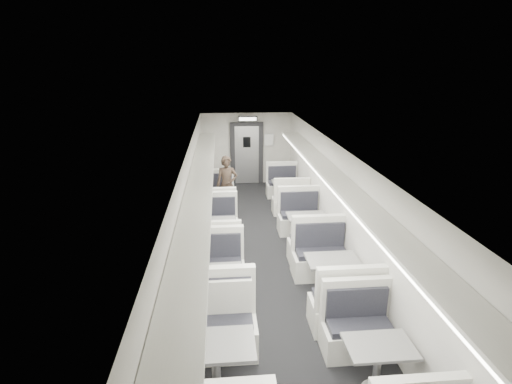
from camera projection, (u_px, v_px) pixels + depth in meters
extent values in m
cube|color=black|center=(267.00, 270.00, 8.17)|extent=(3.00, 12.00, 0.12)
cube|color=white|center=(268.00, 149.00, 7.39)|extent=(3.00, 12.00, 0.12)
cube|color=silver|center=(246.00, 148.00, 13.51)|extent=(3.00, 0.12, 2.40)
cube|color=silver|center=(187.00, 215.00, 7.65)|extent=(0.12, 12.00, 2.40)
cube|color=silver|center=(345.00, 210.00, 7.91)|extent=(0.12, 12.00, 2.40)
cube|color=silver|center=(218.00, 217.00, 10.26)|extent=(0.96, 0.54, 0.41)
cube|color=black|center=(217.00, 207.00, 10.20)|extent=(0.86, 0.43, 0.09)
cube|color=silver|center=(217.00, 200.00, 9.91)|extent=(0.96, 0.11, 0.64)
cube|color=silver|center=(218.00, 199.00, 11.60)|extent=(0.96, 0.54, 0.41)
cube|color=black|center=(217.00, 191.00, 11.50)|extent=(0.86, 0.43, 0.09)
cube|color=silver|center=(217.00, 180.00, 11.62)|extent=(0.96, 0.11, 0.64)
cylinder|color=silver|center=(218.00, 203.00, 10.89)|extent=(0.09, 0.09, 0.63)
cylinder|color=silver|center=(218.00, 214.00, 10.99)|extent=(0.33, 0.33, 0.03)
cube|color=slate|center=(217.00, 191.00, 10.78)|extent=(0.80, 0.55, 0.04)
cube|color=silver|center=(217.00, 256.00, 8.18)|extent=(0.98, 0.54, 0.42)
cube|color=black|center=(217.00, 244.00, 8.12)|extent=(0.87, 0.43, 0.09)
cube|color=silver|center=(217.00, 236.00, 7.82)|extent=(0.98, 0.11, 0.65)
cube|color=silver|center=(218.00, 228.00, 9.54)|extent=(0.98, 0.54, 0.42)
cube|color=black|center=(217.00, 219.00, 9.43)|extent=(0.87, 0.43, 0.09)
cube|color=silver|center=(217.00, 204.00, 9.56)|extent=(0.98, 0.11, 0.65)
cylinder|color=silver|center=(217.00, 236.00, 8.82)|extent=(0.09, 0.09, 0.64)
cylinder|color=silver|center=(218.00, 249.00, 8.92)|extent=(0.33, 0.33, 0.03)
cube|color=slate|center=(217.00, 222.00, 8.71)|extent=(0.81, 0.55, 0.04)
cube|color=silver|center=(217.00, 325.00, 6.02)|extent=(1.02, 0.57, 0.43)
cube|color=black|center=(217.00, 309.00, 5.96)|extent=(0.91, 0.45, 0.10)
cube|color=silver|center=(216.00, 301.00, 5.65)|extent=(1.02, 0.12, 0.67)
cube|color=silver|center=(217.00, 275.00, 7.44)|extent=(1.02, 0.57, 0.43)
cube|color=black|center=(217.00, 263.00, 7.33)|extent=(0.91, 0.45, 0.10)
cube|color=silver|center=(216.00, 243.00, 7.46)|extent=(1.02, 0.12, 0.67)
cylinder|color=silver|center=(217.00, 291.00, 6.69)|extent=(0.10, 0.10, 0.66)
cylinder|color=silver|center=(218.00, 308.00, 6.79)|extent=(0.35, 0.35, 0.03)
cube|color=slate|center=(216.00, 272.00, 6.57)|extent=(0.85, 0.58, 0.04)
cube|color=silver|center=(217.00, 337.00, 5.72)|extent=(1.15, 0.64, 0.49)
cube|color=black|center=(216.00, 321.00, 5.59)|extent=(1.02, 0.51, 0.11)
cube|color=silver|center=(216.00, 290.00, 5.74)|extent=(1.15, 0.13, 0.76)
cylinder|color=silver|center=(216.00, 373.00, 4.88)|extent=(0.11, 0.11, 0.75)
cube|color=slate|center=(215.00, 345.00, 4.75)|extent=(0.95, 0.65, 0.04)
cube|color=silver|center=(290.00, 206.00, 11.03)|extent=(0.98, 0.54, 0.41)
cube|color=black|center=(290.00, 197.00, 10.97)|extent=(0.87, 0.43, 0.09)
cube|color=silver|center=(292.00, 190.00, 10.67)|extent=(0.98, 0.11, 0.64)
cube|color=silver|center=(282.00, 190.00, 12.39)|extent=(0.98, 0.54, 0.41)
cube|color=black|center=(283.00, 182.00, 12.28)|extent=(0.87, 0.43, 0.09)
cube|color=silver|center=(282.00, 172.00, 12.41)|extent=(0.98, 0.11, 0.64)
cylinder|color=silver|center=(286.00, 194.00, 11.67)|extent=(0.09, 0.09, 0.64)
cylinder|color=silver|center=(286.00, 204.00, 11.77)|extent=(0.33, 0.33, 0.03)
cube|color=slate|center=(286.00, 182.00, 11.56)|extent=(0.81, 0.55, 0.04)
cube|color=silver|center=(314.00, 252.00, 8.32)|extent=(1.04, 0.58, 0.44)
cube|color=black|center=(314.00, 240.00, 8.26)|extent=(0.92, 0.46, 0.10)
cube|color=silver|center=(317.00, 231.00, 7.94)|extent=(1.04, 0.12, 0.69)
cube|color=silver|center=(299.00, 224.00, 9.77)|extent=(1.04, 0.58, 0.44)
cube|color=black|center=(300.00, 214.00, 9.66)|extent=(0.92, 0.46, 0.10)
cube|color=silver|center=(299.00, 199.00, 9.79)|extent=(1.04, 0.12, 0.69)
cylinder|color=silver|center=(306.00, 232.00, 9.01)|extent=(0.10, 0.10, 0.68)
cylinder|color=silver|center=(306.00, 245.00, 9.11)|extent=(0.35, 0.35, 0.03)
cube|color=slate|center=(307.00, 216.00, 8.89)|extent=(0.86, 0.59, 0.04)
cube|color=silver|center=(345.00, 314.00, 6.27)|extent=(1.08, 0.60, 0.46)
cube|color=black|center=(345.00, 297.00, 6.21)|extent=(0.96, 0.48, 0.10)
cube|color=silver|center=(352.00, 288.00, 5.88)|extent=(1.08, 0.12, 0.72)
cube|color=silver|center=(320.00, 265.00, 7.78)|extent=(1.08, 0.60, 0.46)
cube|color=black|center=(321.00, 252.00, 7.66)|extent=(0.96, 0.48, 0.10)
cube|color=silver|center=(319.00, 232.00, 7.81)|extent=(1.08, 0.12, 0.72)
cylinder|color=silver|center=(331.00, 280.00, 6.99)|extent=(0.10, 0.10, 0.71)
cylinder|color=silver|center=(330.00, 297.00, 7.09)|extent=(0.37, 0.37, 0.03)
cube|color=slate|center=(333.00, 260.00, 6.87)|extent=(0.90, 0.61, 0.04)
cube|color=silver|center=(357.00, 339.00, 5.72)|extent=(1.00, 0.56, 0.42)
cube|color=black|center=(359.00, 325.00, 5.62)|extent=(0.89, 0.44, 0.09)
cube|color=silver|center=(355.00, 298.00, 5.75)|extent=(1.00, 0.11, 0.66)
cylinder|color=silver|center=(377.00, 370.00, 4.99)|extent=(0.09, 0.09, 0.65)
cube|color=slate|center=(380.00, 346.00, 4.88)|extent=(0.83, 0.57, 0.04)
imported|color=black|center=(227.00, 185.00, 10.86)|extent=(0.61, 0.42, 1.60)
cube|color=black|center=(198.00, 164.00, 10.82)|extent=(0.02, 1.18, 0.84)
cube|color=black|center=(194.00, 189.00, 8.74)|extent=(0.02, 1.18, 0.84)
cube|color=black|center=(186.00, 228.00, 6.66)|extent=(0.02, 1.18, 0.84)
cube|color=black|center=(171.00, 304.00, 4.58)|extent=(0.02, 1.18, 0.84)
cube|color=silver|center=(200.00, 183.00, 7.16)|extent=(0.46, 10.40, 0.05)
cube|color=white|center=(211.00, 186.00, 7.20)|extent=(0.05, 10.20, 0.04)
cube|color=silver|center=(337.00, 180.00, 7.38)|extent=(0.46, 10.40, 0.05)
cube|color=white|center=(326.00, 183.00, 7.38)|extent=(0.05, 10.20, 0.04)
cube|color=black|center=(247.00, 153.00, 13.45)|extent=(1.10, 0.10, 2.10)
cube|color=silver|center=(247.00, 155.00, 13.43)|extent=(0.80, 0.05, 1.95)
cube|color=black|center=(247.00, 142.00, 13.26)|extent=(0.25, 0.02, 0.35)
cube|color=black|center=(248.00, 119.00, 12.60)|extent=(0.62, 0.10, 0.16)
cube|color=white|center=(248.00, 119.00, 12.54)|extent=(0.54, 0.02, 0.10)
cube|color=white|center=(269.00, 140.00, 13.35)|extent=(0.32, 0.02, 0.40)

